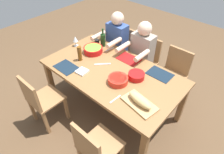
% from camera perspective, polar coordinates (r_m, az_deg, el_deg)
% --- Properties ---
extents(ground_plane, '(8.00, 8.00, 0.00)m').
position_cam_1_polar(ground_plane, '(3.13, 0.00, -8.80)').
color(ground_plane, brown).
extents(dining_table, '(1.88, 1.05, 0.74)m').
position_cam_1_polar(dining_table, '(2.66, 0.00, 0.59)').
color(dining_table, olive).
rests_on(dining_table, ground_plane).
extents(chair_far_left, '(0.40, 0.40, 0.85)m').
position_cam_1_polar(chair_far_left, '(3.57, 2.92, 8.41)').
color(chair_far_left, '#9E7044').
rests_on(chair_far_left, ground_plane).
extents(diner_far_left, '(0.41, 0.53, 1.20)m').
position_cam_1_polar(diner_far_left, '(3.33, 1.00, 10.30)').
color(diner_far_left, '#2D2D38').
rests_on(diner_far_left, ground_plane).
extents(chair_far_right, '(0.40, 0.40, 0.85)m').
position_cam_1_polar(chair_far_right, '(3.14, 17.61, 1.32)').
color(chair_far_right, '#9E7044').
rests_on(chair_far_right, ground_plane).
extents(chair_near_right, '(0.40, 0.40, 0.85)m').
position_cam_1_polar(chair_near_right, '(2.18, -5.04, -19.99)').
color(chair_near_right, '#9E7044').
rests_on(chair_near_right, ground_plane).
extents(chair_far_center, '(0.40, 0.40, 0.85)m').
position_cam_1_polar(chair_far_center, '(3.32, 9.84, 5.13)').
color(chair_far_center, '#9E7044').
rests_on(chair_far_center, ground_plane).
extents(diner_far_center, '(0.41, 0.53, 1.20)m').
position_cam_1_polar(diner_far_center, '(3.07, 8.35, 6.95)').
color(diner_far_center, '#2D2D38').
rests_on(diner_far_center, ground_plane).
extents(chair_near_left, '(0.40, 0.40, 0.85)m').
position_cam_1_polar(chair_near_left, '(2.75, -20.34, -6.16)').
color(chair_near_left, '#9E7044').
rests_on(chair_near_left, ground_plane).
extents(serving_bowl_greens, '(0.21, 0.21, 0.08)m').
position_cam_1_polar(serving_bowl_greens, '(2.49, 7.15, 0.49)').
color(serving_bowl_greens, red).
rests_on(serving_bowl_greens, dining_table).
extents(serving_bowl_salad, '(0.29, 0.29, 0.09)m').
position_cam_1_polar(serving_bowl_salad, '(2.97, -5.56, 8.06)').
color(serving_bowl_salad, red).
rests_on(serving_bowl_salad, dining_table).
extents(serving_bowl_pasta, '(0.25, 0.25, 0.08)m').
position_cam_1_polar(serving_bowl_pasta, '(2.41, 1.77, -0.77)').
color(serving_bowl_pasta, red).
rests_on(serving_bowl_pasta, dining_table).
extents(cutting_board, '(0.43, 0.28, 0.02)m').
position_cam_1_polar(cutting_board, '(2.19, 8.05, -7.71)').
color(cutting_board, tan).
rests_on(cutting_board, dining_table).
extents(bread_loaf, '(0.33, 0.16, 0.09)m').
position_cam_1_polar(bread_loaf, '(2.15, 8.18, -6.73)').
color(bread_loaf, tan).
rests_on(bread_loaf, cutting_board).
extents(wine_bottle, '(0.08, 0.08, 0.29)m').
position_cam_1_polar(wine_bottle, '(3.09, -2.66, 10.90)').
color(wine_bottle, '#193819').
rests_on(wine_bottle, dining_table).
extents(beer_bottle, '(0.06, 0.06, 0.22)m').
position_cam_1_polar(beer_bottle, '(2.79, -9.47, 6.83)').
color(beer_bottle, brown).
rests_on(beer_bottle, dining_table).
extents(wine_glass, '(0.08, 0.08, 0.17)m').
position_cam_1_polar(wine_glass, '(3.13, -10.71, 10.79)').
color(wine_glass, silver).
rests_on(wine_glass, dining_table).
extents(cup_far_left, '(0.07, 0.07, 0.10)m').
position_cam_1_polar(cup_far_left, '(3.14, -4.43, 10.05)').
color(cup_far_left, black).
rests_on(cup_far_left, dining_table).
extents(fork_far_left, '(0.04, 0.17, 0.01)m').
position_cam_1_polar(fork_far_left, '(3.04, -0.72, 8.08)').
color(fork_far_left, silver).
rests_on(fork_far_left, dining_table).
extents(placemat_far_right, '(0.32, 0.23, 0.01)m').
position_cam_1_polar(placemat_far_right, '(2.63, 13.83, 0.83)').
color(placemat_far_right, '#142333').
rests_on(placemat_far_right, dining_table).
extents(fork_near_right, '(0.03, 0.17, 0.01)m').
position_cam_1_polar(fork_near_right, '(2.23, 0.98, -6.50)').
color(fork_near_right, silver).
rests_on(fork_near_right, dining_table).
extents(placemat_far_center, '(0.32, 0.23, 0.01)m').
position_cam_1_polar(placemat_far_center, '(2.84, 4.94, 5.30)').
color(placemat_far_center, maroon).
rests_on(placemat_far_center, dining_table).
extents(placemat_near_left, '(0.32, 0.23, 0.01)m').
position_cam_1_polar(placemat_near_left, '(2.75, -13.26, 2.83)').
color(placemat_near_left, '#142333').
rests_on(placemat_near_left, dining_table).
extents(carving_knife, '(0.18, 0.18, 0.01)m').
position_cam_1_polar(carving_knife, '(2.73, -2.81, 3.81)').
color(carving_knife, silver).
rests_on(carving_knife, dining_table).
extents(napkin_stack, '(0.15, 0.15, 0.02)m').
position_cam_1_polar(napkin_stack, '(2.62, -8.77, 1.65)').
color(napkin_stack, white).
rests_on(napkin_stack, dining_table).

